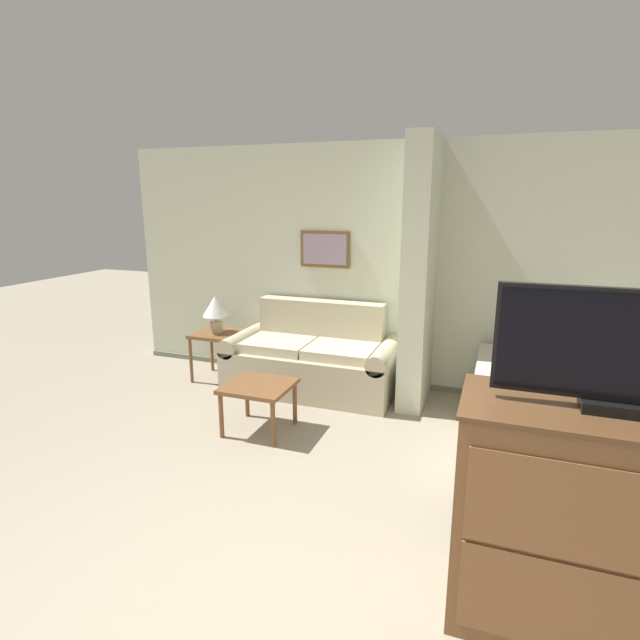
{
  "coord_description": "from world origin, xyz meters",
  "views": [
    {
      "loc": [
        1.0,
        -1.55,
        2.02
      ],
      "look_at": [
        -0.36,
        2.18,
        1.05
      ],
      "focal_mm": 28.0,
      "sensor_mm": 36.0,
      "label": 1
    }
  ],
  "objects_px": {
    "coffee_table": "(259,390)",
    "tv": "(619,351)",
    "table_lamp": "(215,308)",
    "couch": "(312,360)",
    "bed": "(565,417)",
    "tv_dresser": "(593,525)",
    "backpack": "(541,350)"
  },
  "relations": [
    {
      "from": "tv_dresser",
      "to": "couch",
      "type": "bearing_deg",
      "value": 133.31
    },
    {
      "from": "coffee_table",
      "to": "tv",
      "type": "relative_size",
      "value": 0.57
    },
    {
      "from": "table_lamp",
      "to": "tv",
      "type": "height_order",
      "value": "tv"
    },
    {
      "from": "couch",
      "to": "table_lamp",
      "type": "height_order",
      "value": "table_lamp"
    },
    {
      "from": "tv_dresser",
      "to": "backpack",
      "type": "xyz_separation_m",
      "value": [
        -0.13,
        2.0,
        0.24
      ]
    },
    {
      "from": "backpack",
      "to": "coffee_table",
      "type": "bearing_deg",
      "value": -164.54
    },
    {
      "from": "couch",
      "to": "tv_dresser",
      "type": "xyz_separation_m",
      "value": [
        2.32,
        -2.47,
        0.23
      ]
    },
    {
      "from": "tv",
      "to": "tv_dresser",
      "type": "bearing_deg",
      "value": -90.0
    },
    {
      "from": "tv_dresser",
      "to": "bed",
      "type": "height_order",
      "value": "tv_dresser"
    },
    {
      "from": "couch",
      "to": "backpack",
      "type": "relative_size",
      "value": 4.51
    },
    {
      "from": "tv_dresser",
      "to": "backpack",
      "type": "distance_m",
      "value": 2.02
    },
    {
      "from": "tv_dresser",
      "to": "backpack",
      "type": "bearing_deg",
      "value": 93.75
    },
    {
      "from": "coffee_table",
      "to": "bed",
      "type": "height_order",
      "value": "bed"
    },
    {
      "from": "coffee_table",
      "to": "backpack",
      "type": "xyz_separation_m",
      "value": [
        2.28,
        0.63,
        0.43
      ]
    },
    {
      "from": "table_lamp",
      "to": "bed",
      "type": "distance_m",
      "value": 3.63
    },
    {
      "from": "tv_dresser",
      "to": "bed",
      "type": "relative_size",
      "value": 0.64
    },
    {
      "from": "couch",
      "to": "tv_dresser",
      "type": "bearing_deg",
      "value": -46.69
    },
    {
      "from": "table_lamp",
      "to": "couch",
      "type": "bearing_deg",
      "value": 3.21
    },
    {
      "from": "couch",
      "to": "bed",
      "type": "bearing_deg",
      "value": -13.71
    },
    {
      "from": "coffee_table",
      "to": "tv",
      "type": "xyz_separation_m",
      "value": [
        2.41,
        -1.37,
        1.02
      ]
    },
    {
      "from": "couch",
      "to": "tv",
      "type": "xyz_separation_m",
      "value": [
        2.32,
        -2.46,
        1.07
      ]
    },
    {
      "from": "tv_dresser",
      "to": "bed",
      "type": "bearing_deg",
      "value": 87.28
    },
    {
      "from": "bed",
      "to": "backpack",
      "type": "distance_m",
      "value": 0.56
    },
    {
      "from": "couch",
      "to": "tv",
      "type": "height_order",
      "value": "tv"
    },
    {
      "from": "table_lamp",
      "to": "backpack",
      "type": "bearing_deg",
      "value": -6.93
    },
    {
      "from": "coffee_table",
      "to": "tv",
      "type": "height_order",
      "value": "tv"
    },
    {
      "from": "couch",
      "to": "tv",
      "type": "relative_size",
      "value": 1.82
    },
    {
      "from": "tv",
      "to": "bed",
      "type": "relative_size",
      "value": 0.51
    },
    {
      "from": "tv_dresser",
      "to": "coffee_table",
      "type": "bearing_deg",
      "value": 150.44
    },
    {
      "from": "couch",
      "to": "backpack",
      "type": "xyz_separation_m",
      "value": [
        2.19,
        -0.47,
        0.47
      ]
    },
    {
      "from": "table_lamp",
      "to": "tv_dresser",
      "type": "bearing_deg",
      "value": -34.77
    },
    {
      "from": "coffee_table",
      "to": "backpack",
      "type": "distance_m",
      "value": 2.4
    }
  ]
}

